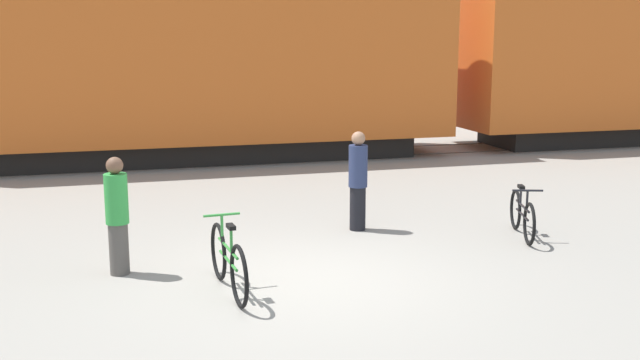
{
  "coord_description": "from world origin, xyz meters",
  "views": [
    {
      "loc": [
        -2.32,
        -8.95,
        3.1
      ],
      "look_at": [
        0.47,
        1.0,
        1.1
      ],
      "focal_mm": 42.0,
      "sensor_mm": 36.0,
      "label": 1
    }
  ],
  "objects_px": {
    "bicycle_green": "(228,261)",
    "person_in_navy": "(358,180)",
    "freight_train": "(204,39)",
    "person_in_green": "(117,215)",
    "bicycle_black": "(522,215)"
  },
  "relations": [
    {
      "from": "bicycle_green",
      "to": "person_in_navy",
      "type": "xyz_separation_m",
      "value": [
        2.48,
        2.43,
        0.42
      ]
    },
    {
      "from": "person_in_green",
      "to": "freight_train",
      "type": "bearing_deg",
      "value": 52.85
    },
    {
      "from": "freight_train",
      "to": "person_in_navy",
      "type": "xyz_separation_m",
      "value": [
        1.45,
        -7.66,
        -2.21
      ]
    },
    {
      "from": "freight_train",
      "to": "bicycle_black",
      "type": "relative_size",
      "value": 25.27
    },
    {
      "from": "freight_train",
      "to": "person_in_green",
      "type": "xyz_separation_m",
      "value": [
        -2.31,
        -8.99,
        -2.23
      ]
    },
    {
      "from": "bicycle_green",
      "to": "person_in_navy",
      "type": "relative_size",
      "value": 1.13
    },
    {
      "from": "bicycle_green",
      "to": "person_in_green",
      "type": "relative_size",
      "value": 1.16
    },
    {
      "from": "bicycle_green",
      "to": "bicycle_black",
      "type": "xyz_separation_m",
      "value": [
        4.82,
        1.33,
        -0.05
      ]
    },
    {
      "from": "freight_train",
      "to": "bicycle_green",
      "type": "xyz_separation_m",
      "value": [
        -1.03,
        -10.09,
        -2.63
      ]
    },
    {
      "from": "bicycle_black",
      "to": "person_in_green",
      "type": "bearing_deg",
      "value": -177.92
    },
    {
      "from": "freight_train",
      "to": "bicycle_green",
      "type": "relative_size",
      "value": 21.42
    },
    {
      "from": "freight_train",
      "to": "bicycle_green",
      "type": "distance_m",
      "value": 10.48
    },
    {
      "from": "freight_train",
      "to": "bicycle_black",
      "type": "height_order",
      "value": "freight_train"
    },
    {
      "from": "bicycle_green",
      "to": "person_in_green",
      "type": "xyz_separation_m",
      "value": [
        -1.27,
        1.11,
        0.4
      ]
    },
    {
      "from": "freight_train",
      "to": "bicycle_black",
      "type": "distance_m",
      "value": 9.91
    }
  ]
}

